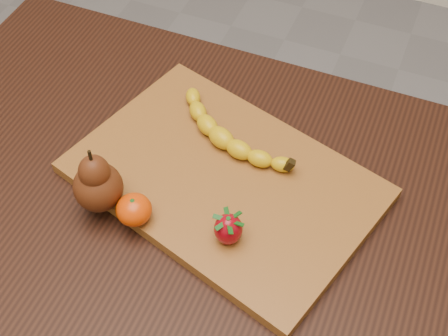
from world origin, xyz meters
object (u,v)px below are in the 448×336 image
at_px(table, 183,230).
at_px(cutting_board, 224,180).
at_px(pear, 96,178).
at_px(mandarin, 134,210).

distance_m(table, cutting_board, 0.13).
bearing_deg(pear, table, 36.50).
bearing_deg(mandarin, pear, 172.91).
bearing_deg(table, pear, -143.50).
distance_m(cutting_board, mandarin, 0.15).
height_order(table, cutting_board, cutting_board).
height_order(cutting_board, mandarin, mandarin).
distance_m(table, pear, 0.21).
bearing_deg(mandarin, table, 66.14).
bearing_deg(table, mandarin, -113.86).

